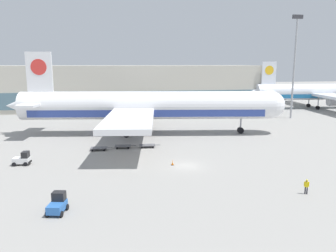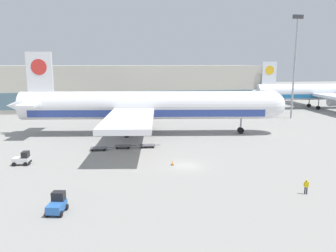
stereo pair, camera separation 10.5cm
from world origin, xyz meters
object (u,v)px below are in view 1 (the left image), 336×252
Objects in this scene: airplane_distant at (323,92)px; baggage_tug_foreground at (22,159)px; light_mast at (295,61)px; traffic_cone_near at (173,163)px; baggage_dolly_third at (147,145)px; airplane_main at (144,107)px; ground_crew_near at (306,185)px; baggage_tug_mid at (58,204)px; baggage_dolly_second at (123,146)px; baggage_dolly_lead at (99,148)px.

baggage_tug_foreground is at bearing -145.43° from airplane_distant.
airplane_distant is at bearing 38.86° from light_mast.
baggage_tug_foreground is at bearing 169.91° from traffic_cone_near.
traffic_cone_near reaches higher than baggage_dolly_third.
airplane_main is 32.92× the size of ground_crew_near.
baggage_dolly_third is at bearing 24.78° from baggage_tug_foreground.
airplane_main is 27.43m from baggage_tug_foreground.
baggage_tug_mid is 26.79m from baggage_dolly_third.
baggage_dolly_lead is at bearing -164.93° from baggage_dolly_second.
airplane_main is 69.24m from airplane_distant.
baggage_tug_foreground and baggage_tug_mid have the same top height.
airplane_distant is 82.95m from baggage_dolly_lead.
baggage_dolly_second is 2.13× the size of ground_crew_near.
light_mast reaches higher than baggage_tug_mid.
light_mast is 70.47m from baggage_tug_foreground.
baggage_dolly_second is (-4.82, -11.21, -5.45)m from airplane_main.
baggage_dolly_second is 31.42m from ground_crew_near.
baggage_tug_foreground is 0.68× the size of baggage_dolly_lead.
baggage_tug_mid is 23.85m from baggage_dolly_lead.
baggage_tug_mid is at bearing -134.61° from airplane_distant.
ground_crew_near is 18.62m from traffic_cone_near.
baggage_tug_foreground reaches higher than baggage_dolly_third.
ground_crew_near is at bearing -77.64° from baggage_tug_mid.
baggage_dolly_third is (11.60, 24.14, -0.49)m from baggage_tug_mid.
baggage_dolly_lead is 1.00× the size of baggage_dolly_second.
baggage_dolly_third is at bearing -84.53° from airplane_main.
baggage_dolly_lead is (-50.36, -25.47, -15.00)m from light_mast.
ground_crew_near is (34.83, -17.08, 0.16)m from baggage_tug_foreground.
ground_crew_near is at bearing -58.77° from airplane_main.
light_mast reaches higher than baggage_dolly_lead.
baggage_tug_mid is at bearing -111.17° from baggage_dolly_third.
baggage_dolly_second is (-46.23, -24.70, -15.00)m from light_mast.
baggage_tug_foreground is 38.79m from ground_crew_near.
airplane_distant is 99.49m from baggage_tug_mid.
traffic_cone_near is at bearing -76.66° from airplane_main.
baggage_dolly_second is 4.82× the size of traffic_cone_near.
baggage_dolly_lead is 1.00× the size of baggage_dolly_third.
ground_crew_near is (-26.31, -48.98, -14.35)m from light_mast.
traffic_cone_near is (2.56, -10.81, -0.01)m from baggage_dolly_third.
light_mast is at bearing 31.33° from baggage_dolly_lead.
airplane_main is 37.95m from baggage_tug_mid.
light_mast is 10.53× the size of baggage_tug_foreground.
ground_crew_near is at bearing -39.85° from baggage_dolly_lead.
baggage_tug_mid is 0.72× the size of baggage_dolly_third.
baggage_dolly_lead is (-71.21, -42.27, -4.85)m from airplane_distant.
baggage_dolly_second is 4.28m from baggage_dolly_third.
traffic_cone_near is (-13.09, 13.22, -0.65)m from ground_crew_near.
airplane_main is 15.43× the size of baggage_dolly_lead.
baggage_dolly_third is (4.27, -0.26, 0.00)m from baggage_dolly_second.
traffic_cone_near is at bearing -38.71° from baggage_dolly_lead.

